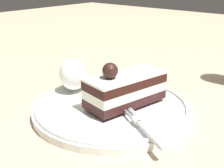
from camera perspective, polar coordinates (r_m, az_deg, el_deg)
name	(u,v)px	position (r m, az deg, el deg)	size (l,w,h in m)	color
ground_plane	(108,117)	(0.45, -0.83, -6.33)	(2.40, 2.40, 0.00)	tan
dessert_plate	(112,107)	(0.46, 0.00, -4.38)	(0.24, 0.24, 0.02)	silver
cake_slice	(125,88)	(0.45, 2.44, -0.80)	(0.13, 0.08, 0.07)	#341818
whipped_cream_dollop	(73,74)	(0.51, -7.35, 1.84)	(0.05, 0.05, 0.05)	white
fork	(141,125)	(0.39, 5.56, -7.72)	(0.06, 0.10, 0.00)	silver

